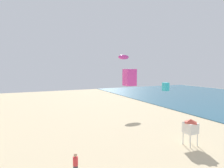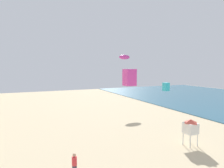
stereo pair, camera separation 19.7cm
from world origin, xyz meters
The scene contains 5 objects.
kite_flyer centered at (-2.16, 7.74, 0.92)m, with size 0.34×0.34×1.64m.
lifeguard_stand centered at (9.16, 8.48, 1.84)m, with size 1.10×1.10×2.55m.
kite_cyan_box centered at (10.43, 13.64, 5.15)m, with size 0.64×0.64×1.00m.
kite_magenta_parafoil centered at (13.55, 30.28, 9.66)m, with size 2.41×0.67×0.94m.
kite_magenta_box centered at (4.79, 12.59, 6.44)m, with size 1.10×1.10×1.73m.
Camera 1 is at (-5.16, -4.68, 7.36)m, focal length 30.87 mm.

